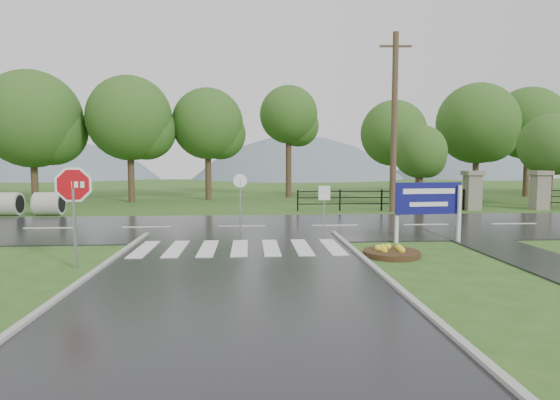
{
  "coord_description": "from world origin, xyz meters",
  "views": [
    {
      "loc": [
        0.32,
        -9.78,
        2.86
      ],
      "look_at": [
        1.36,
        6.0,
        1.5
      ],
      "focal_mm": 30.0,
      "sensor_mm": 36.0,
      "label": 1
    }
  ],
  "objects": [
    {
      "name": "walkway",
      "position": [
        8.5,
        4.0,
        0.0
      ],
      "size": [
        2.2,
        11.0,
        0.04
      ],
      "primitive_type": "cube",
      "color": "#2B2B2D",
      "rests_on": "ground"
    },
    {
      "name": "reg_sign_round",
      "position": [
        -0.04,
        8.61,
        1.46
      ],
      "size": [
        0.54,
        0.1,
        2.31
      ],
      "color": "#939399",
      "rests_on": "ground"
    },
    {
      "name": "pillar_east",
      "position": [
        17.0,
        16.0,
        1.18
      ],
      "size": [
        1.0,
        1.0,
        2.24
      ],
      "color": "gray",
      "rests_on": "ground"
    },
    {
      "name": "main_road",
      "position": [
        0.0,
        10.0,
        0.0
      ],
      "size": [
        90.0,
        8.0,
        0.04
      ],
      "primitive_type": "cube",
      "color": "black",
      "rests_on": "ground"
    },
    {
      "name": "utility_pole_east",
      "position": [
        8.22,
        15.5,
        4.93
      ],
      "size": [
        1.73,
        0.32,
        9.71
      ],
      "color": "#473523",
      "rests_on": "ground"
    },
    {
      "name": "entrance_tree_right",
      "position": [
        18.51,
        17.5,
        3.75
      ],
      "size": [
        3.73,
        3.73,
        5.64
      ],
      "color": "#3D2B1C",
      "rests_on": "ground"
    },
    {
      "name": "reg_sign_small",
      "position": [
        3.04,
        7.03,
        1.38
      ],
      "size": [
        0.43,
        0.07,
        1.92
      ],
      "color": "#939399",
      "rests_on": "ground"
    },
    {
      "name": "ground",
      "position": [
        0.0,
        0.0,
        0.0
      ],
      "size": [
        120.0,
        120.0,
        0.0
      ],
      "primitive_type": "plane",
      "color": "#2F581D",
      "rests_on": "ground"
    },
    {
      "name": "flower_bed",
      "position": [
        4.53,
        3.68,
        0.12
      ],
      "size": [
        1.68,
        1.68,
        0.34
      ],
      "color": "#332111",
      "rests_on": "ground"
    },
    {
      "name": "entrance_tree_left",
      "position": [
        10.44,
        17.5,
        3.31
      ],
      "size": [
        3.16,
        3.16,
        4.93
      ],
      "color": "#3D2B1C",
      "rests_on": "ground"
    },
    {
      "name": "treeline",
      "position": [
        1.0,
        24.0,
        0.0
      ],
      "size": [
        83.2,
        5.2,
        10.0
      ],
      "color": "#285219",
      "rests_on": "ground"
    },
    {
      "name": "crosswalk",
      "position": [
        0.0,
        5.0,
        0.06
      ],
      "size": [
        6.5,
        2.8,
        0.02
      ],
      "color": "silver",
      "rests_on": "ground"
    },
    {
      "name": "hills",
      "position": [
        3.49,
        65.0,
        -15.54
      ],
      "size": [
        102.0,
        48.0,
        48.0
      ],
      "color": "slate",
      "rests_on": "ground"
    },
    {
      "name": "estate_billboard",
      "position": [
        6.45,
        5.81,
        1.44
      ],
      "size": [
        2.39,
        0.29,
        2.09
      ],
      "color": "silver",
      "rests_on": "ground"
    },
    {
      "name": "fence_west",
      "position": [
        7.75,
        16.0,
        0.72
      ],
      "size": [
        9.58,
        0.08,
        1.2
      ],
      "color": "black",
      "rests_on": "ground"
    },
    {
      "name": "stop_sign",
      "position": [
        -4.26,
        2.71,
        1.97
      ],
      "size": [
        1.25,
        0.22,
        2.85
      ],
      "color": "#939399",
      "rests_on": "ground"
    },
    {
      "name": "pillar_west",
      "position": [
        13.0,
        16.0,
        1.18
      ],
      "size": [
        1.0,
        1.0,
        2.24
      ],
      "color": "gray",
      "rests_on": "ground"
    },
    {
      "name": "curb_right",
      "position": [
        3.55,
        -4.0,
        0.0
      ],
      "size": [
        0.15,
        24.0,
        0.12
      ],
      "primitive_type": "cube",
      "color": "#A3A39B",
      "rests_on": "ground"
    }
  ]
}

